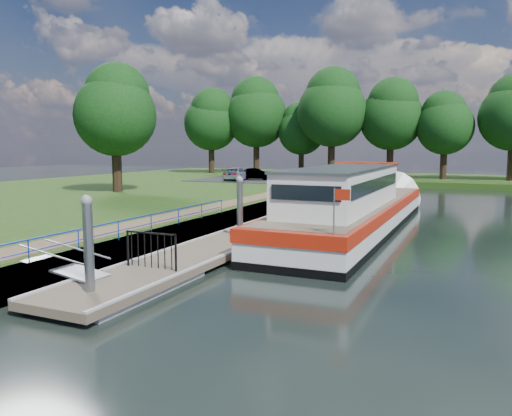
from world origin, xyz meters
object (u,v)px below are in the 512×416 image
at_px(barge, 358,208).
at_px(car_a, 308,175).
at_px(car_b, 256,174).
at_px(car_c, 237,174).
at_px(pontoon, 279,226).

distance_m(barge, car_a, 23.78).
bearing_deg(car_b, barge, -159.44).
bearing_deg(barge, car_c, 130.08).
bearing_deg(pontoon, car_b, 116.76).
distance_m(car_a, car_c, 7.23).
height_order(pontoon, barge, barge).
bearing_deg(pontoon, barge, 27.74).
bearing_deg(car_c, car_a, -172.53).
bearing_deg(car_b, pontoon, -168.33).
bearing_deg(car_b, car_c, 119.18).
bearing_deg(car_a, pontoon, -50.96).
height_order(car_a, car_b, car_b).
xyz_separation_m(barge, car_c, (-16.78, 19.94, 0.38)).
bearing_deg(barge, car_a, 114.25).
relative_size(pontoon, car_a, 8.75).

